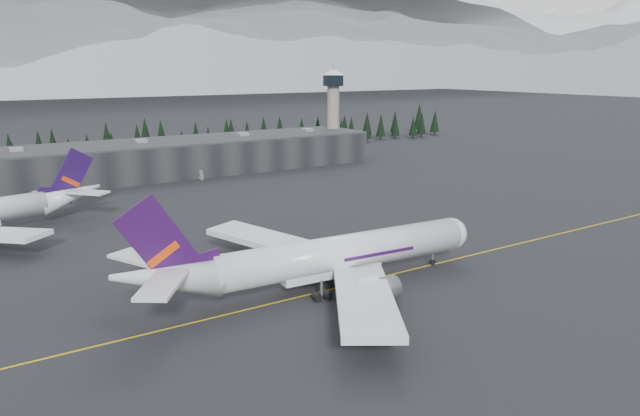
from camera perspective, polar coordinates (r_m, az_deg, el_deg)
ground at (r=111.79m, az=5.52°, el=-6.58°), size 1400.00×1400.00×0.00m
taxiline at (r=110.32m, az=6.16°, el=-6.88°), size 400.00×0.40×0.02m
terminal at (r=219.71m, az=-14.84°, el=4.90°), size 160.00×30.00×12.60m
control_tower at (r=253.02m, az=1.33°, el=10.39°), size 10.00×10.00×37.70m
treeline at (r=254.78m, az=-17.41°, el=6.19°), size 360.00×20.00×15.00m
mountain_ridge at (r=1085.04m, az=-29.33°, el=10.13°), size 4400.00×900.00×420.00m
jet_main at (r=102.21m, az=-0.43°, el=-5.05°), size 70.08×64.54×20.60m
gse_vehicle_a at (r=180.16m, az=-26.57°, el=0.16°), size 4.45×5.76×1.45m
gse_vehicle_b at (r=205.99m, az=-11.71°, el=2.90°), size 4.04×3.17×1.29m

